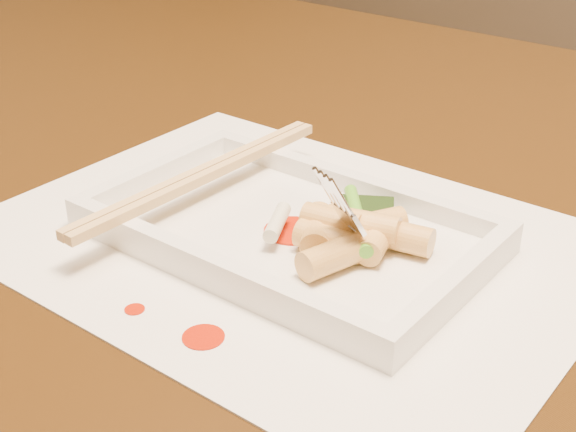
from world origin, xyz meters
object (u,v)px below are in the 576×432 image
Objects in this scene: table at (297,266)px; fork at (400,144)px; chopstick_a at (197,174)px; placemat at (288,241)px; plate_base at (288,234)px.

fork is (0.14, -0.09, 0.18)m from table.
placemat is at bearing -0.00° from chopstick_a.
placemat is 0.11m from fork.
plate_base is 1.10× the size of chopstick_a.
plate_base reaches higher than table.
table is at bearing 124.31° from placemat.
fork is at bearing 14.42° from plate_base.
chopstick_a is at bearing 180.00° from placemat.
placemat is (0.07, -0.11, 0.10)m from table.
fork is (0.15, 0.02, 0.06)m from chopstick_a.
plate_base is (0.07, -0.11, 0.11)m from table.
placemat is at bearing -55.69° from table.
table is 3.50× the size of placemat.
placemat is 0.09m from chopstick_a.
chopstick_a is 1.69× the size of fork.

